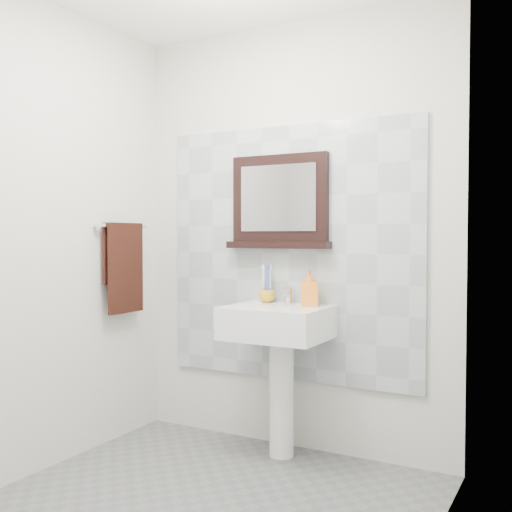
{
  "coord_description": "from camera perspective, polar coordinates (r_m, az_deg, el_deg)",
  "views": [
    {
      "loc": [
        1.52,
        -2.1,
        1.25
      ],
      "look_at": [
        0.07,
        0.55,
        1.15
      ],
      "focal_mm": 42.0,
      "sensor_mm": 36.0,
      "label": 1
    }
  ],
  "objects": [
    {
      "name": "back_wall",
      "position": [
        3.54,
        3.31,
        1.9
      ],
      "size": [
        2.0,
        0.01,
        2.5
      ],
      "primitive_type": "cube",
      "color": "silver",
      "rests_on": "ground"
    },
    {
      "name": "left_wall",
      "position": [
        3.28,
        -21.48,
        1.76
      ],
      "size": [
        0.01,
        2.2,
        2.5
      ],
      "primitive_type": "cube",
      "color": "silver",
      "rests_on": "ground"
    },
    {
      "name": "right_wall",
      "position": [
        2.17,
        14.83,
        1.82
      ],
      "size": [
        0.01,
        2.2,
        2.5
      ],
      "primitive_type": "cube",
      "color": "silver",
      "rests_on": "ground"
    },
    {
      "name": "splashback",
      "position": [
        3.53,
        3.22,
        0.27
      ],
      "size": [
        1.6,
        0.02,
        1.5
      ],
      "primitive_type": "cube",
      "color": "#A4ADB1",
      "rests_on": "back_wall"
    },
    {
      "name": "pedestal_sink",
      "position": [
        3.38,
        2.1,
        -7.89
      ],
      "size": [
        0.55,
        0.44,
        0.96
      ],
      "color": "white",
      "rests_on": "ground"
    },
    {
      "name": "toothbrush_cup",
      "position": [
        3.53,
        1.03,
        -3.83
      ],
      "size": [
        0.11,
        0.11,
        0.07
      ],
      "primitive_type": "imported",
      "rotation": [
        0.0,
        0.0,
        -0.2
      ],
      "color": "gold",
      "rests_on": "pedestal_sink"
    },
    {
      "name": "toothbrushes",
      "position": [
        3.53,
        1.07,
        -2.44
      ],
      "size": [
        0.05,
        0.04,
        0.21
      ],
      "color": "white",
      "rests_on": "toothbrush_cup"
    },
    {
      "name": "soap_dispenser",
      "position": [
        3.37,
        5.14,
        -3.01
      ],
      "size": [
        0.12,
        0.12,
        0.2
      ],
      "primitive_type": "imported",
      "rotation": [
        0.0,
        0.0,
        0.41
      ],
      "color": "#FF601E",
      "rests_on": "pedestal_sink"
    },
    {
      "name": "framed_mirror",
      "position": [
        3.54,
        2.27,
        4.97
      ],
      "size": [
        0.65,
        0.11,
        0.55
      ],
      "color": "black",
      "rests_on": "back_wall"
    },
    {
      "name": "towel_bar",
      "position": [
        3.74,
        -12.59,
        2.79
      ],
      "size": [
        0.07,
        0.4,
        0.03
      ],
      "color": "silver",
      "rests_on": "left_wall"
    },
    {
      "name": "hand_towel",
      "position": [
        3.74,
        -12.49,
        -0.43
      ],
      "size": [
        0.06,
        0.3,
        0.55
      ],
      "color": "black",
      "rests_on": "towel_bar"
    }
  ]
}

